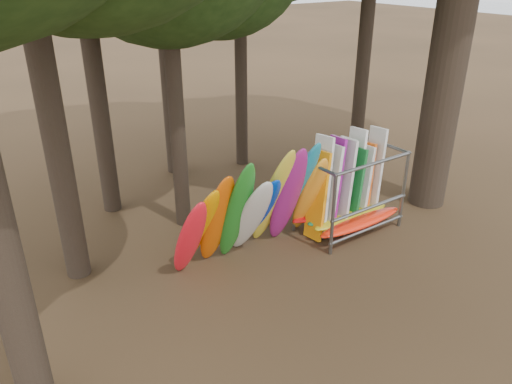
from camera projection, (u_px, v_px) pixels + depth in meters
ground at (305, 258)px, 12.65m from camera, size 120.00×120.00×0.00m
kayak_row at (256, 209)px, 12.19m from camera, size 4.36×2.21×3.14m
storage_rack at (349, 194)px, 13.62m from camera, size 3.09×1.58×2.78m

